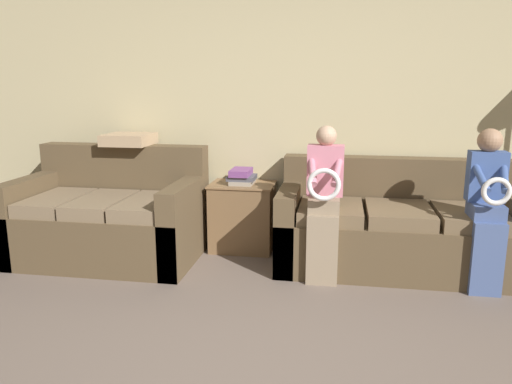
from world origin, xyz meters
TOP-DOWN VIEW (x-y plane):
  - wall_back at (0.00, 2.71)m, footprint 7.69×0.06m
  - couch_main at (0.84, 2.22)m, footprint 1.93×0.90m
  - couch_side at (-1.61, 2.05)m, footprint 1.56×0.98m
  - child_left_seated at (0.25, 1.85)m, footprint 0.28×0.37m
  - child_right_seated at (1.43, 1.86)m, footprint 0.27×0.38m
  - side_shelf at (-0.50, 2.44)m, footprint 0.58×0.44m
  - book_stack at (-0.51, 2.44)m, footprint 0.24×0.29m
  - throw_pillow at (-1.55, 2.40)m, footprint 0.41×0.41m

SIDE VIEW (x-z plane):
  - side_shelf at x=-0.50m, z-range 0.01..0.63m
  - couch_main at x=0.84m, z-range -0.12..0.76m
  - couch_side at x=-1.61m, z-range -0.14..0.81m
  - child_left_seated at x=0.25m, z-range 0.06..1.25m
  - child_right_seated at x=1.43m, z-range 0.07..1.26m
  - book_stack at x=-0.51m, z-range 0.61..0.75m
  - throw_pillow at x=-1.55m, z-range 0.95..1.05m
  - wall_back at x=0.00m, z-range 0.00..2.55m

